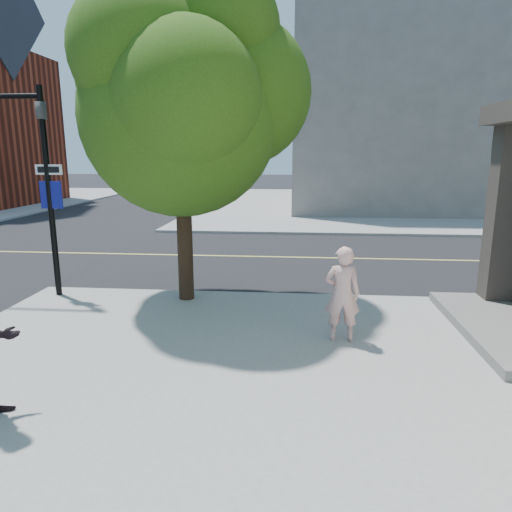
# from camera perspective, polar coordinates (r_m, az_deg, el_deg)

# --- Properties ---
(ground) EXTENTS (140.00, 140.00, 0.00)m
(ground) POSITION_cam_1_polar(r_m,az_deg,el_deg) (12.43, -20.32, -4.26)
(ground) COLOR black
(ground) RESTS_ON ground
(road_ew) EXTENTS (140.00, 9.00, 0.01)m
(road_ew) POSITION_cam_1_polar(r_m,az_deg,el_deg) (16.47, -13.72, 0.19)
(road_ew) COLOR black
(road_ew) RESTS_ON ground
(sidewalk_ne) EXTENTS (29.00, 25.00, 0.12)m
(sidewalk_ne) POSITION_cam_1_polar(r_m,az_deg,el_deg) (33.43, 19.40, 6.04)
(sidewalk_ne) COLOR gray
(sidewalk_ne) RESTS_ON ground
(filler_ne) EXTENTS (18.00, 16.00, 14.00)m
(filler_ne) POSITION_cam_1_polar(r_m,az_deg,el_deg) (34.07, 20.94, 17.97)
(filler_ne) COLOR slate
(filler_ne) RESTS_ON sidewalk_ne
(man_on_phone) EXTENTS (0.64, 0.43, 1.74)m
(man_on_phone) POSITION_cam_1_polar(r_m,az_deg,el_deg) (8.33, 10.70, -4.67)
(man_on_phone) COLOR #DFA69E
(man_on_phone) RESTS_ON sidewalk_se
(street_tree) EXTENTS (5.34, 4.86, 7.09)m
(street_tree) POSITION_cam_1_polar(r_m,az_deg,el_deg) (10.49, -8.77, 19.36)
(street_tree) COLOR black
(street_tree) RESTS_ON sidewalk_se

